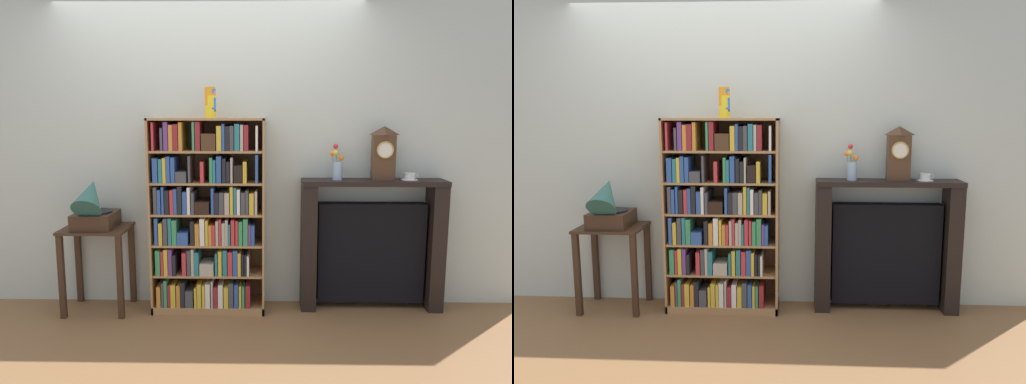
% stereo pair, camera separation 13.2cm
% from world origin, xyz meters
% --- Properties ---
extents(ground_plane, '(8.04, 6.40, 0.02)m').
position_xyz_m(ground_plane, '(0.00, 0.00, -0.01)').
color(ground_plane, brown).
extents(wall_back, '(5.04, 0.08, 2.60)m').
position_xyz_m(wall_back, '(0.21, 0.28, 1.30)').
color(wall_back, beige).
rests_on(wall_back, ground).
extents(bookshelf, '(0.92, 0.33, 1.58)m').
position_xyz_m(bookshelf, '(-0.01, 0.06, 0.74)').
color(bookshelf, '#A87A4C').
rests_on(bookshelf, ground).
extents(cup_stack, '(0.09, 0.09, 0.24)m').
position_xyz_m(cup_stack, '(0.03, 0.04, 1.70)').
color(cup_stack, yellow).
rests_on(cup_stack, bookshelf).
extents(side_table_left, '(0.53, 0.42, 0.70)m').
position_xyz_m(side_table_left, '(-0.91, 0.03, 0.51)').
color(side_table_left, '#382316').
rests_on(side_table_left, ground).
extents(gramophone, '(0.32, 0.45, 0.46)m').
position_xyz_m(gramophone, '(-0.91, -0.02, 0.88)').
color(gramophone, '#382316').
rests_on(gramophone, side_table_left).
extents(fireplace_mantel, '(1.16, 0.26, 1.08)m').
position_xyz_m(fireplace_mantel, '(1.34, 0.14, 0.53)').
color(fireplace_mantel, black).
rests_on(fireplace_mantel, ground).
extents(mantel_clock, '(0.18, 0.11, 0.43)m').
position_xyz_m(mantel_clock, '(1.41, 0.11, 1.30)').
color(mantel_clock, '#472D1C').
rests_on(mantel_clock, fireplace_mantel).
extents(flower_vase, '(0.12, 0.13, 0.29)m').
position_xyz_m(flower_vase, '(1.04, 0.12, 1.19)').
color(flower_vase, '#99B2D1').
rests_on(flower_vase, fireplace_mantel).
extents(teacup_with_saucer, '(0.14, 0.14, 0.06)m').
position_xyz_m(teacup_with_saucer, '(1.62, 0.11, 1.11)').
color(teacup_with_saucer, white).
rests_on(teacup_with_saucer, fireplace_mantel).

